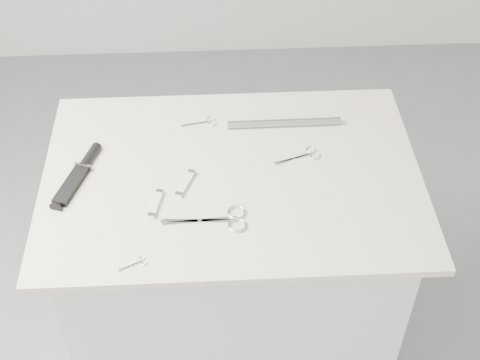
{
  "coord_description": "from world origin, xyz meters",
  "views": [
    {
      "loc": [
        -0.04,
        -1.28,
        2.14
      ],
      "look_at": [
        0.02,
        -0.02,
        0.92
      ],
      "focal_mm": 50.0,
      "sensor_mm": 36.0,
      "label": 1
    }
  ],
  "objects_px": {
    "sheathed_knife": "(80,172)",
    "pocket_knife_b": "(185,183)",
    "tiny_scissors": "(136,264)",
    "embroidery_scissors_a": "(305,155)",
    "embroidery_scissors_b": "(204,123)",
    "metal_rail": "(284,123)",
    "large_shears": "(224,220)",
    "plinth": "(233,282)",
    "pocket_knife_a": "(156,204)"
  },
  "relations": [
    {
      "from": "plinth",
      "to": "sheathed_knife",
      "type": "xyz_separation_m",
      "value": [
        -0.4,
        0.02,
        0.48
      ]
    },
    {
      "from": "pocket_knife_a",
      "to": "pocket_knife_b",
      "type": "relative_size",
      "value": 0.97
    },
    {
      "from": "pocket_knife_a",
      "to": "pocket_knife_b",
      "type": "bearing_deg",
      "value": -34.34
    },
    {
      "from": "plinth",
      "to": "embroidery_scissors_a",
      "type": "distance_m",
      "value": 0.52
    },
    {
      "from": "large_shears",
      "to": "embroidery_scissors_a",
      "type": "relative_size",
      "value": 1.58
    },
    {
      "from": "embroidery_scissors_b",
      "to": "metal_rail",
      "type": "bearing_deg",
      "value": -16.96
    },
    {
      "from": "embroidery_scissors_a",
      "to": "pocket_knife_a",
      "type": "relative_size",
      "value": 1.35
    },
    {
      "from": "sheathed_knife",
      "to": "large_shears",
      "type": "bearing_deg",
      "value": -97.41
    },
    {
      "from": "large_shears",
      "to": "embroidery_scissors_b",
      "type": "bearing_deg",
      "value": 96.29
    },
    {
      "from": "metal_rail",
      "to": "plinth",
      "type": "bearing_deg",
      "value": -129.4
    },
    {
      "from": "tiny_scissors",
      "to": "embroidery_scissors_b",
      "type": "bearing_deg",
      "value": 45.79
    },
    {
      "from": "embroidery_scissors_a",
      "to": "sheathed_knife",
      "type": "relative_size",
      "value": 0.57
    },
    {
      "from": "tiny_scissors",
      "to": "metal_rail",
      "type": "xyz_separation_m",
      "value": [
        0.39,
        0.48,
        0.01
      ]
    },
    {
      "from": "embroidery_scissors_b",
      "to": "sheathed_knife",
      "type": "height_order",
      "value": "sheathed_knife"
    },
    {
      "from": "embroidery_scissors_b",
      "to": "pocket_knife_a",
      "type": "bearing_deg",
      "value": -122.27
    },
    {
      "from": "plinth",
      "to": "large_shears",
      "type": "xyz_separation_m",
      "value": [
        -0.03,
        -0.17,
        0.47
      ]
    },
    {
      "from": "plinth",
      "to": "embroidery_scissors_b",
      "type": "height_order",
      "value": "embroidery_scissors_b"
    },
    {
      "from": "plinth",
      "to": "large_shears",
      "type": "bearing_deg",
      "value": -99.41
    },
    {
      "from": "embroidery_scissors_a",
      "to": "tiny_scissors",
      "type": "distance_m",
      "value": 0.56
    },
    {
      "from": "embroidery_scissors_a",
      "to": "embroidery_scissors_b",
      "type": "xyz_separation_m",
      "value": [
        -0.27,
        0.15,
        -0.0
      ]
    },
    {
      "from": "embroidery_scissors_a",
      "to": "embroidery_scissors_b",
      "type": "distance_m",
      "value": 0.31
    },
    {
      "from": "plinth",
      "to": "tiny_scissors",
      "type": "bearing_deg",
      "value": -128.81
    },
    {
      "from": "large_shears",
      "to": "sheathed_knife",
      "type": "height_order",
      "value": "sheathed_knife"
    },
    {
      "from": "large_shears",
      "to": "embroidery_scissors_b",
      "type": "relative_size",
      "value": 2.04
    },
    {
      "from": "large_shears",
      "to": "metal_rail",
      "type": "xyz_separation_m",
      "value": [
        0.18,
        0.36,
        0.01
      ]
    },
    {
      "from": "sheathed_knife",
      "to": "embroidery_scissors_a",
      "type": "bearing_deg",
      "value": -67.06
    },
    {
      "from": "embroidery_scissors_a",
      "to": "tiny_scissors",
      "type": "relative_size",
      "value": 1.93
    },
    {
      "from": "embroidery_scissors_b",
      "to": "metal_rail",
      "type": "distance_m",
      "value": 0.23
    },
    {
      "from": "pocket_knife_a",
      "to": "large_shears",
      "type": "bearing_deg",
      "value": -97.03
    },
    {
      "from": "sheathed_knife",
      "to": "pocket_knife_b",
      "type": "relative_size",
      "value": 2.3
    },
    {
      "from": "metal_rail",
      "to": "tiny_scissors",
      "type": "bearing_deg",
      "value": -129.05
    },
    {
      "from": "pocket_knife_a",
      "to": "embroidery_scissors_a",
      "type": "bearing_deg",
      "value": -54.74
    },
    {
      "from": "tiny_scissors",
      "to": "sheathed_knife",
      "type": "bearing_deg",
      "value": 91.68
    },
    {
      "from": "large_shears",
      "to": "pocket_knife_a",
      "type": "xyz_separation_m",
      "value": [
        -0.17,
        0.06,
        0.0
      ]
    },
    {
      "from": "embroidery_scissors_a",
      "to": "sheathed_knife",
      "type": "height_order",
      "value": "sheathed_knife"
    },
    {
      "from": "embroidery_scissors_a",
      "to": "pocket_knife_b",
      "type": "distance_m",
      "value": 0.34
    },
    {
      "from": "pocket_knife_b",
      "to": "embroidery_scissors_b",
      "type": "bearing_deg",
      "value": 10.54
    },
    {
      "from": "plinth",
      "to": "embroidery_scissors_b",
      "type": "distance_m",
      "value": 0.52
    },
    {
      "from": "plinth",
      "to": "pocket_knife_a",
      "type": "distance_m",
      "value": 0.53
    },
    {
      "from": "plinth",
      "to": "embroidery_scissors_b",
      "type": "relative_size",
      "value": 8.91
    },
    {
      "from": "embroidery_scissors_b",
      "to": "tiny_scissors",
      "type": "bearing_deg",
      "value": -118.75
    },
    {
      "from": "plinth",
      "to": "pocket_knife_b",
      "type": "bearing_deg",
      "value": -163.69
    },
    {
      "from": "pocket_knife_b",
      "to": "plinth",
      "type": "bearing_deg",
      "value": -51.46
    },
    {
      "from": "embroidery_scissors_a",
      "to": "tiny_scissors",
      "type": "bearing_deg",
      "value": -160.67
    },
    {
      "from": "tiny_scissors",
      "to": "sheathed_knife",
      "type": "xyz_separation_m",
      "value": [
        -0.17,
        0.31,
        0.01
      ]
    },
    {
      "from": "large_shears",
      "to": "sheathed_knife",
      "type": "bearing_deg",
      "value": 153.45
    },
    {
      "from": "tiny_scissors",
      "to": "embroidery_scissors_a",
      "type": "bearing_deg",
      "value": 12.66
    },
    {
      "from": "tiny_scissors",
      "to": "sheathed_knife",
      "type": "height_order",
      "value": "sheathed_knife"
    },
    {
      "from": "pocket_knife_a",
      "to": "metal_rail",
      "type": "xyz_separation_m",
      "value": [
        0.35,
        0.3,
        0.01
      ]
    },
    {
      "from": "plinth",
      "to": "embroidery_scissors_b",
      "type": "bearing_deg",
      "value": 107.96
    }
  ]
}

